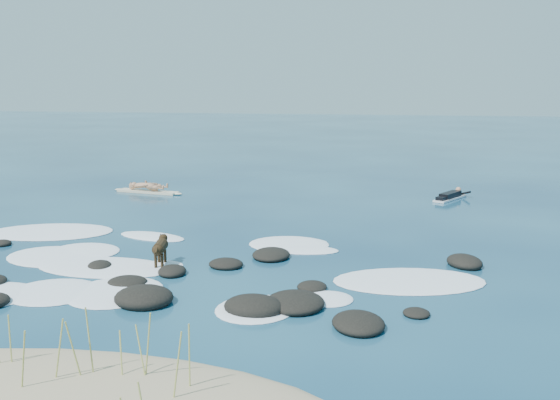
# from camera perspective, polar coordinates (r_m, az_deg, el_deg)

# --- Properties ---
(ground) EXTENTS (160.00, 160.00, 0.00)m
(ground) POSITION_cam_1_polar(r_m,az_deg,el_deg) (16.61, -5.04, -5.45)
(ground) COLOR #0A2642
(ground) RESTS_ON ground
(dune_grass) EXTENTS (3.35, 2.01, 1.24)m
(dune_grass) POSITION_cam_1_polar(r_m,az_deg,el_deg) (9.72, -16.53, -13.77)
(dune_grass) COLOR #A4A550
(dune_grass) RESTS_ON ground
(reef_rocks) EXTENTS (13.81, 6.12, 0.46)m
(reef_rocks) POSITION_cam_1_polar(r_m,az_deg,el_deg) (14.12, -4.73, -7.99)
(reef_rocks) COLOR black
(reef_rocks) RESTS_ON ground
(breaking_foam) EXTENTS (15.22, 8.65, 0.12)m
(breaking_foam) POSITION_cam_1_polar(r_m,az_deg,el_deg) (16.57, -11.47, -5.63)
(breaking_foam) COLOR white
(breaking_foam) RESTS_ON ground
(standing_surfer_rig) EXTENTS (3.31, 1.00, 1.88)m
(standing_surfer_rig) POSITION_cam_1_polar(r_m,az_deg,el_deg) (27.06, -12.04, 2.20)
(standing_surfer_rig) COLOR beige
(standing_surfer_rig) RESTS_ON ground
(paddling_surfer_rig) EXTENTS (1.56, 2.21, 0.41)m
(paddling_surfer_rig) POSITION_cam_1_polar(r_m,az_deg,el_deg) (25.98, 15.33, 0.36)
(paddling_surfer_rig) COLOR silver
(paddling_surfer_rig) RESTS_ON ground
(dog) EXTENTS (0.47, 1.22, 0.78)m
(dog) POSITION_cam_1_polar(r_m,az_deg,el_deg) (16.11, -10.87, -4.20)
(dog) COLOR black
(dog) RESTS_ON ground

